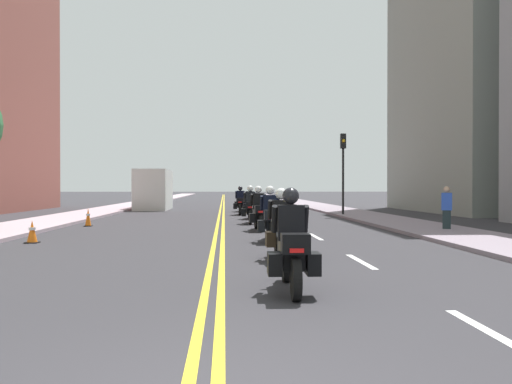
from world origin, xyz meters
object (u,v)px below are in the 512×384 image
(traffic_light_near, at_px, (343,159))
(traffic_cone_1, at_px, (88,217))
(motorcycle_4, at_px, (250,208))
(motorcycle_5, at_px, (250,206))
(motorcycle_6, at_px, (240,203))
(traffic_cone_0, at_px, (32,232))
(motorcycle_3, at_px, (259,213))
(parked_truck, at_px, (155,191))
(motorcycle_2, at_px, (270,219))
(pedestrian_0, at_px, (447,209))
(motorcycle_1, at_px, (282,230))
(motorcycle_0, at_px, (291,250))
(motorcycle_7, at_px, (240,202))

(traffic_light_near, bearing_deg, traffic_cone_1, -149.84)
(motorcycle_4, bearing_deg, motorcycle_5, 89.67)
(motorcycle_6, bearing_deg, traffic_cone_0, -109.24)
(motorcycle_5, distance_m, traffic_light_near, 6.12)
(motorcycle_3, relative_size, traffic_cone_1, 2.97)
(motorcycle_4, height_order, traffic_cone_1, motorcycle_4)
(motorcycle_6, height_order, parked_truck, parked_truck)
(motorcycle_2, bearing_deg, pedestrian_0, 26.89)
(motorcycle_1, height_order, pedestrian_0, pedestrian_0)
(motorcycle_0, bearing_deg, pedestrian_0, 59.31)
(motorcycle_4, relative_size, motorcycle_6, 1.01)
(traffic_light_near, xyz_separation_m, pedestrian_0, (1.43, -10.68, -2.28))
(motorcycle_0, height_order, pedestrian_0, pedestrian_0)
(motorcycle_4, height_order, traffic_light_near, traffic_light_near)
(traffic_cone_1, xyz_separation_m, pedestrian_0, (13.40, -3.72, 0.47))
(traffic_light_near, bearing_deg, motorcycle_0, -104.04)
(motorcycle_5, distance_m, motorcycle_7, 8.36)
(traffic_cone_1, height_order, parked_truck, parked_truck)
(traffic_cone_0, relative_size, pedestrian_0, 0.40)
(motorcycle_1, height_order, motorcycle_5, motorcycle_5)
(motorcycle_7, height_order, parked_truck, parked_truck)
(motorcycle_2, xyz_separation_m, pedestrian_0, (6.52, 3.09, 0.17))
(motorcycle_4, bearing_deg, parked_truck, 112.95)
(motorcycle_1, xyz_separation_m, motorcycle_5, (-0.00, 15.57, 0.01))
(motorcycle_3, height_order, traffic_cone_1, motorcycle_3)
(motorcycle_1, relative_size, motorcycle_6, 0.98)
(motorcycle_5, distance_m, traffic_cone_0, 13.40)
(motorcycle_1, relative_size, traffic_cone_0, 3.36)
(motorcycle_4, xyz_separation_m, motorcycle_5, (0.14, 3.54, -0.01))
(motorcycle_7, bearing_deg, motorcycle_4, -90.31)
(traffic_cone_1, bearing_deg, motorcycle_3, -21.54)
(motorcycle_7, distance_m, traffic_cone_1, 14.67)
(traffic_cone_1, bearing_deg, motorcycle_2, -44.70)
(motorcycle_1, distance_m, parked_truck, 28.65)
(motorcycle_0, xyz_separation_m, motorcycle_4, (0.10, 15.89, 0.03))
(motorcycle_3, distance_m, motorcycle_5, 7.44)
(traffic_cone_0, xyz_separation_m, traffic_light_near, (11.92, 13.76, 2.79))
(traffic_cone_1, bearing_deg, motorcycle_4, 10.39)
(motorcycle_5, xyz_separation_m, traffic_light_near, (5.16, 2.19, 2.45))
(motorcycle_6, bearing_deg, motorcycle_2, -85.51)
(motorcycle_6, height_order, pedestrian_0, motorcycle_6)
(motorcycle_0, xyz_separation_m, motorcycle_5, (0.25, 19.43, 0.01))
(motorcycle_3, bearing_deg, traffic_light_near, 59.18)
(motorcycle_3, bearing_deg, traffic_cone_1, 155.88)
(motorcycle_3, height_order, motorcycle_6, motorcycle_6)
(motorcycle_1, bearing_deg, motorcycle_4, 90.17)
(motorcycle_3, height_order, traffic_light_near, traffic_light_near)
(motorcycle_1, distance_m, motorcycle_3, 8.13)
(motorcycle_0, distance_m, parked_truck, 32.38)
(motorcycle_2, distance_m, traffic_cone_0, 6.84)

